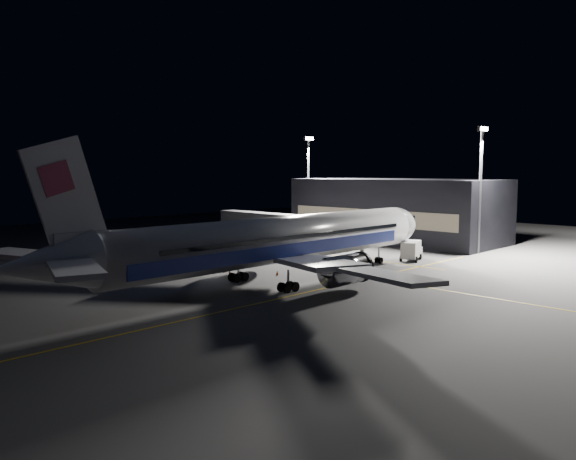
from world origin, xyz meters
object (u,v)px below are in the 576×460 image
Objects in this scene: floodlight_mast_south at (481,178)px; safety_cone_c at (277,273)px; airliner at (274,241)px; safety_cone_b at (230,272)px; baggage_tug at (209,259)px; safety_cone_a at (225,270)px; service_truck at (412,250)px; jet_bridge at (297,224)px; floodlight_mast_north at (308,177)px.

floodlight_mast_south reaches higher than safety_cone_c.
floodlight_mast_south is (41.08, -6.01, 7.21)m from airliner.
safety_cone_b reaches higher than safety_cone_c.
safety_cone_a is (-1.83, -5.73, -0.59)m from baggage_tug.
airliner is 2.97× the size of floodlight_mast_south.
service_truck is 30.67m from baggage_tug.
jet_bridge is 10.68× the size of baggage_tug.
airliner is at bearing -94.96° from safety_cone_a.
safety_cone_b is (0.14, 8.46, -4.84)m from airliner.
floodlight_mast_south is 32.11× the size of safety_cone_b.
baggage_tug is at bearing 80.40° from airliner.
jet_bridge is at bearing 22.71° from safety_cone_b.
baggage_tug is at bearing -157.61° from floodlight_mast_north.
service_truck reaches higher than safety_cone_c.
service_truck is at bearing 162.92° from floodlight_mast_south.
safety_cone_a is 0.94× the size of safety_cone_b.
floodlight_mast_north is at bearing 47.99° from service_truck.
safety_cone_a is at bearing 69.14° from safety_cone_b.
baggage_tug is (-24.79, 18.04, -0.68)m from service_truck.
safety_cone_a is (-22.17, -7.59, -4.28)m from jet_bridge.
airliner is 19.09× the size of baggage_tug.
baggage_tug is 5.71× the size of safety_cone_c.
floodlight_mast_north is at bearing 37.40° from safety_cone_c.
jet_bridge is 53.36× the size of safety_cone_b.
floodlight_mast_south is at bearing -10.70° from baggage_tug.
airliner is at bearing -142.09° from floodlight_mast_north.
safety_cone_a is at bearing 85.04° from airliner.
service_truck is at bearing -16.67° from baggage_tug.
airliner reaches higher than jet_bridge.
baggage_tug is 8.18m from safety_cone_b.
service_truck reaches higher than safety_cone_b.
airliner is 7.73m from safety_cone_c.
baggage_tug is 6.05m from safety_cone_a.
jet_bridge reaches higher than safety_cone_b.
floodlight_mast_north reaches higher than service_truck.
baggage_tug is (-38.34, 22.21, -11.48)m from floodlight_mast_south.
airliner is 109.06× the size of safety_cone_c.
baggage_tug is 5.30× the size of safety_cone_a.
airliner is at bearing -80.21° from baggage_tug.
floodlight_mast_north is at bearing 90.00° from floodlight_mast_south.
jet_bridge is 20.75m from baggage_tug.
floodlight_mast_north and floodlight_mast_south have the same top height.
jet_bridge reaches higher than service_truck.
safety_cone_b is at bearing -110.86° from safety_cone_a.
jet_bridge is at bearing 82.42° from service_truck.
baggage_tug reaches higher than safety_cone_b.
safety_cone_c is (-18.61, -14.06, -4.30)m from jet_bridge.
floodlight_mast_north is 34.09× the size of safety_cone_a.
airliner is 11.57m from safety_cone_a.
safety_cone_a is (-40.17, 16.48, -12.07)m from floodlight_mast_south.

